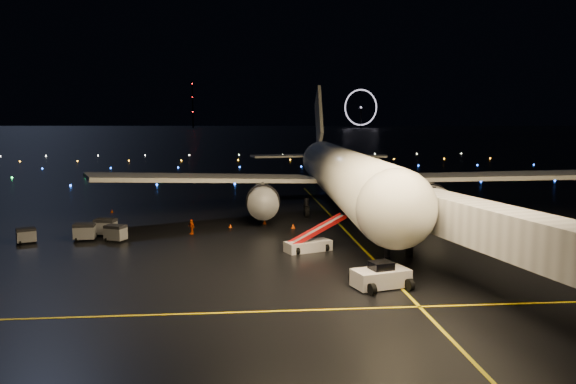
{
  "coord_description": "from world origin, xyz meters",
  "views": [
    {
      "loc": [
        -0.08,
        -45.37,
        12.53
      ],
      "look_at": [
        5.13,
        12.0,
        5.0
      ],
      "focal_mm": 35.0,
      "sensor_mm": 36.0,
      "label": 1
    }
  ],
  "objects_px": {
    "crew_c": "(192,227)",
    "baggage_cart_0": "(106,227)",
    "pushback_tug": "(381,274)",
    "airliner": "(340,145)",
    "baggage_cart_2": "(85,232)",
    "baggage_cart_3": "(26,236)",
    "belt_loader": "(308,235)",
    "baggage_cart_1": "(116,233)"
  },
  "relations": [
    {
      "from": "pushback_tug",
      "to": "baggage_cart_2",
      "type": "distance_m",
      "value": 32.45
    },
    {
      "from": "belt_loader",
      "to": "baggage_cart_3",
      "type": "xyz_separation_m",
      "value": [
        -28.07,
        6.07,
        -0.81
      ]
    },
    {
      "from": "baggage_cart_0",
      "to": "crew_c",
      "type": "bearing_deg",
      "value": 10.22
    },
    {
      "from": "baggage_cart_0",
      "to": "baggage_cart_2",
      "type": "xyz_separation_m",
      "value": [
        -1.6,
        -2.31,
        -0.02
      ]
    },
    {
      "from": "crew_c",
      "to": "airliner",
      "type": "bearing_deg",
      "value": 80.27
    },
    {
      "from": "baggage_cart_3",
      "to": "belt_loader",
      "type": "bearing_deg",
      "value": -37.18
    },
    {
      "from": "airliner",
      "to": "pushback_tug",
      "type": "xyz_separation_m",
      "value": [
        -2.85,
        -32.83,
        -8.13
      ]
    },
    {
      "from": "baggage_cart_2",
      "to": "crew_c",
      "type": "bearing_deg",
      "value": 7.21
    },
    {
      "from": "baggage_cart_2",
      "to": "baggage_cart_3",
      "type": "bearing_deg",
      "value": -177.03
    },
    {
      "from": "baggage_cart_0",
      "to": "baggage_cart_3",
      "type": "bearing_deg",
      "value": -146.25
    },
    {
      "from": "baggage_cart_2",
      "to": "airliner",
      "type": "bearing_deg",
      "value": 21.29
    },
    {
      "from": "baggage_cart_1",
      "to": "baggage_cart_2",
      "type": "height_order",
      "value": "baggage_cart_2"
    },
    {
      "from": "airliner",
      "to": "baggage_cart_3",
      "type": "relative_size",
      "value": 35.68
    },
    {
      "from": "pushback_tug",
      "to": "belt_loader",
      "type": "distance_m",
      "value": 12.66
    },
    {
      "from": "airliner",
      "to": "crew_c",
      "type": "height_order",
      "value": "airliner"
    },
    {
      "from": "crew_c",
      "to": "baggage_cart_3",
      "type": "bearing_deg",
      "value": -122.25
    },
    {
      "from": "baggage_cart_1",
      "to": "baggage_cart_3",
      "type": "bearing_deg",
      "value": -155.25
    },
    {
      "from": "airliner",
      "to": "crew_c",
      "type": "xyz_separation_m",
      "value": [
        -18.5,
        -11.83,
        -8.3
      ]
    },
    {
      "from": "belt_loader",
      "to": "baggage_cart_1",
      "type": "distance_m",
      "value": 20.15
    },
    {
      "from": "pushback_tug",
      "to": "crew_c",
      "type": "height_order",
      "value": "pushback_tug"
    },
    {
      "from": "pushback_tug",
      "to": "baggage_cart_1",
      "type": "distance_m",
      "value": 29.39
    },
    {
      "from": "baggage_cart_3",
      "to": "crew_c",
      "type": "bearing_deg",
      "value": -14.9
    },
    {
      "from": "airliner",
      "to": "baggage_cart_2",
      "type": "relative_size",
      "value": 30.84
    },
    {
      "from": "airliner",
      "to": "baggage_cart_2",
      "type": "distance_m",
      "value": 33.51
    },
    {
      "from": "pushback_tug",
      "to": "baggage_cart_2",
      "type": "bearing_deg",
      "value": 128.55
    },
    {
      "from": "belt_loader",
      "to": "crew_c",
      "type": "bearing_deg",
      "value": 121.03
    },
    {
      "from": "airliner",
      "to": "baggage_cart_1",
      "type": "xyz_separation_m",
      "value": [
        -26.01,
        -14.73,
        -8.27
      ]
    },
    {
      "from": "pushback_tug",
      "to": "crew_c",
      "type": "relative_size",
      "value": 2.52
    },
    {
      "from": "baggage_cart_1",
      "to": "baggage_cart_3",
      "type": "xyz_separation_m",
      "value": [
        -8.87,
        -0.01,
        -0.08
      ]
    },
    {
      "from": "crew_c",
      "to": "baggage_cart_2",
      "type": "height_order",
      "value": "baggage_cart_2"
    },
    {
      "from": "belt_loader",
      "to": "crew_c",
      "type": "relative_size",
      "value": 3.95
    },
    {
      "from": "crew_c",
      "to": "baggage_cart_2",
      "type": "distance_m",
      "value": 11.02
    },
    {
      "from": "belt_loader",
      "to": "crew_c",
      "type": "distance_m",
      "value": 14.76
    },
    {
      "from": "belt_loader",
      "to": "baggage_cart_3",
      "type": "relative_size",
      "value": 3.6
    },
    {
      "from": "baggage_cart_0",
      "to": "baggage_cart_2",
      "type": "distance_m",
      "value": 2.81
    },
    {
      "from": "belt_loader",
      "to": "baggage_cart_2",
      "type": "bearing_deg",
      "value": 141.77
    },
    {
      "from": "crew_c",
      "to": "belt_loader",
      "type": "bearing_deg",
      "value": 10.15
    },
    {
      "from": "airliner",
      "to": "belt_loader",
      "type": "xyz_separation_m",
      "value": [
        -6.81,
        -20.82,
        -7.55
      ]
    },
    {
      "from": "crew_c",
      "to": "baggage_cart_0",
      "type": "xyz_separation_m",
      "value": [
        -9.19,
        0.11,
        0.09
      ]
    },
    {
      "from": "airliner",
      "to": "baggage_cart_1",
      "type": "relative_size",
      "value": 32.25
    },
    {
      "from": "baggage_cart_1",
      "to": "baggage_cart_0",
      "type": "bearing_deg",
      "value": 143.91
    },
    {
      "from": "baggage_cart_0",
      "to": "baggage_cart_3",
      "type": "relative_size",
      "value": 1.19
    }
  ]
}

